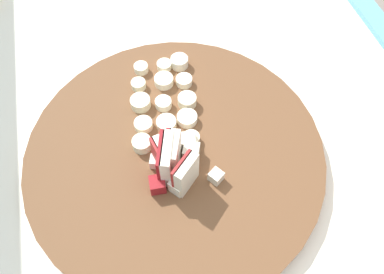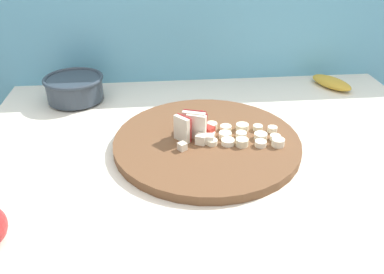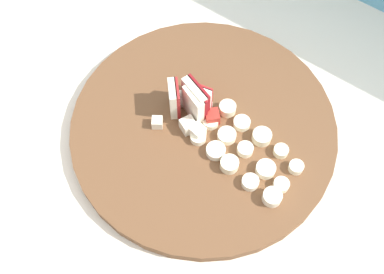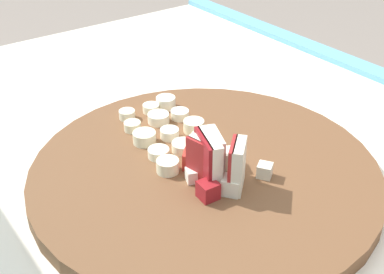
% 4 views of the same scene
% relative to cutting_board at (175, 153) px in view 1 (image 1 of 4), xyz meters
% --- Properties ---
extents(ground, '(10.00, 10.00, 0.00)m').
position_rel_cutting_board_xyz_m(ground, '(0.02, -0.02, -0.92)').
color(ground, gray).
extents(tiled_countertop, '(1.11, 0.84, 0.92)m').
position_rel_cutting_board_xyz_m(tiled_countertop, '(0.02, -0.02, -0.47)').
color(tiled_countertop, silver).
rests_on(tiled_countertop, ground).
extents(cutting_board, '(0.42, 0.42, 0.02)m').
position_rel_cutting_board_xyz_m(cutting_board, '(0.00, 0.00, 0.00)').
color(cutting_board, brown).
rests_on(cutting_board, tiled_countertop).
extents(apple_wedge_fan, '(0.07, 0.05, 0.06)m').
position_rel_cutting_board_xyz_m(apple_wedge_fan, '(-0.03, 0.01, 0.04)').
color(apple_wedge_fan, '#A32323').
rests_on(apple_wedge_fan, cutting_board).
extents(apple_dice_pile, '(0.09, 0.10, 0.02)m').
position_rel_cutting_board_xyz_m(apple_dice_pile, '(-0.02, 0.00, 0.02)').
color(apple_dice_pile, maroon).
rests_on(apple_dice_pile, cutting_board).
extents(banana_slice_rows, '(0.17, 0.11, 0.02)m').
position_rel_cutting_board_xyz_m(banana_slice_rows, '(0.08, -0.00, 0.02)').
color(banana_slice_rows, '#F4EAC6').
rests_on(banana_slice_rows, cutting_board).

